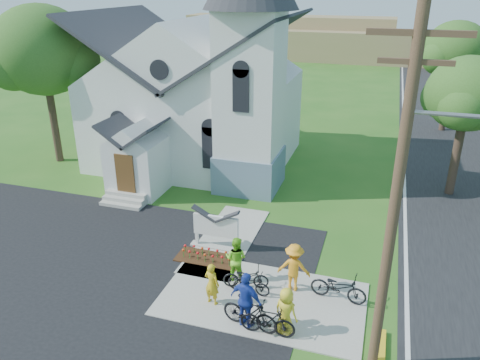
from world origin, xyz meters
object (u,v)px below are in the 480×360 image
(cyclist_2, at_px, (246,300))
(cyclist_3, at_px, (294,267))
(cyclist_0, at_px, (212,284))
(bike_3, at_px, (268,321))
(cyclist_1, at_px, (236,259))
(church_sign, at_px, (216,226))
(bike_0, at_px, (249,283))
(utility_pole, at_px, (399,196))
(cyclist_4, at_px, (286,311))
(bike_1, at_px, (250,313))
(bike_2, at_px, (246,277))
(bike_4, at_px, (338,287))

(cyclist_2, height_order, cyclist_3, cyclist_2)
(cyclist_0, height_order, cyclist_2, cyclist_2)
(cyclist_2, height_order, bike_3, cyclist_2)
(cyclist_1, relative_size, cyclist_2, 0.88)
(cyclist_1, bearing_deg, cyclist_2, 120.68)
(church_sign, height_order, bike_0, church_sign)
(utility_pole, relative_size, cyclist_2, 5.12)
(cyclist_4, bearing_deg, church_sign, -24.19)
(cyclist_1, relative_size, cyclist_4, 1.07)
(cyclist_0, height_order, cyclist_1, cyclist_1)
(bike_1, height_order, bike_2, bike_1)
(bike_0, bearing_deg, church_sign, 44.85)
(cyclist_2, relative_size, cyclist_4, 1.21)
(cyclist_1, xyz_separation_m, bike_4, (3.73, -0.11, -0.35))
(bike_1, height_order, bike_3, bike_1)
(cyclist_1, bearing_deg, cyclist_4, 141.43)
(cyclist_0, distance_m, bike_4, 4.33)
(cyclist_3, bearing_deg, church_sign, -29.73)
(bike_0, bearing_deg, bike_4, -74.99)
(bike_0, bearing_deg, bike_2, 38.00)
(cyclist_1, height_order, bike_4, cyclist_1)
(church_sign, relative_size, utility_pole, 0.22)
(bike_2, bearing_deg, bike_0, -159.63)
(cyclist_0, relative_size, bike_0, 0.98)
(cyclist_2, distance_m, bike_3, 0.89)
(cyclist_0, distance_m, bike_1, 1.79)
(bike_1, bearing_deg, cyclist_2, 77.10)
(church_sign, bearing_deg, utility_pole, -35.60)
(church_sign, bearing_deg, cyclist_3, -27.12)
(utility_pole, distance_m, cyclist_4, 5.34)
(cyclist_1, bearing_deg, bike_0, 140.88)
(bike_3, bearing_deg, utility_pole, -96.60)
(bike_4, bearing_deg, cyclist_4, 153.74)
(utility_pole, xyz_separation_m, bike_4, (-1.37, 2.73, -4.84))
(bike_2, relative_size, bike_3, 0.94)
(utility_pole, distance_m, cyclist_0, 7.22)
(utility_pole, relative_size, cyclist_0, 6.46)
(church_sign, height_order, cyclist_4, church_sign)
(cyclist_1, relative_size, cyclist_3, 0.96)
(church_sign, xyz_separation_m, bike_2, (1.97, -2.26, -0.55))
(bike_4, bearing_deg, bike_1, 138.86)
(bike_3, height_order, bike_4, bike_3)
(cyclist_4, bearing_deg, cyclist_3, -61.46)
(bike_4, bearing_deg, bike_2, 101.29)
(cyclist_3, height_order, bike_4, cyclist_3)
(cyclist_0, height_order, bike_4, cyclist_0)
(utility_pole, bearing_deg, cyclist_0, 166.99)
(bike_4, bearing_deg, utility_pole, -147.08)
(bike_2, bearing_deg, church_sign, 27.99)
(cyclist_3, xyz_separation_m, bike_3, (-0.28, -2.56, -0.38))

